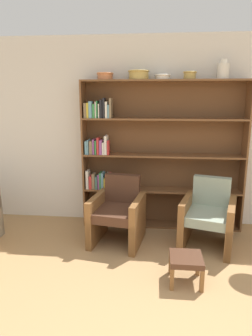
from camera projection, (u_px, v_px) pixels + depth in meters
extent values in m
cube|color=silver|center=(174.00, 133.00, 4.41)|extent=(12.00, 0.06, 2.75)
cube|color=brown|center=(85.00, 155.00, 4.43)|extent=(0.02, 0.30, 2.13)
cube|color=brown|center=(244.00, 158.00, 4.20)|extent=(0.02, 0.30, 2.13)
cube|color=brown|center=(165.00, 81.00, 4.07)|extent=(2.26, 0.30, 0.03)
cube|color=brown|center=(160.00, 224.00, 4.56)|extent=(2.26, 0.30, 0.03)
cube|color=brown|center=(162.00, 154.00, 4.46)|extent=(2.26, 0.01, 2.13)
cube|color=#4C756B|center=(89.00, 215.00, 4.59)|extent=(0.03, 0.16, 0.22)
cube|color=gold|center=(91.00, 216.00, 4.60)|extent=(0.02, 0.19, 0.16)
cube|color=black|center=(93.00, 216.00, 4.59)|extent=(0.04, 0.17, 0.18)
cube|color=gold|center=(96.00, 214.00, 4.57)|extent=(0.04, 0.15, 0.25)
cube|color=#388C47|center=(99.00, 214.00, 4.57)|extent=(0.03, 0.16, 0.27)
cube|color=#669EB2|center=(100.00, 215.00, 4.56)|extent=(0.03, 0.14, 0.22)
cube|color=black|center=(103.00, 215.00, 4.57)|extent=(0.02, 0.16, 0.24)
cube|color=gold|center=(105.00, 215.00, 4.57)|extent=(0.04, 0.18, 0.23)
cube|color=#994C99|center=(107.00, 217.00, 4.56)|extent=(0.02, 0.15, 0.18)
cube|color=black|center=(109.00, 216.00, 4.54)|extent=(0.03, 0.13, 0.21)
cube|color=red|center=(111.00, 216.00, 4.56)|extent=(0.02, 0.17, 0.20)
cube|color=#334CB2|center=(114.00, 215.00, 4.54)|extent=(0.04, 0.13, 0.24)
cube|color=#B2A899|center=(116.00, 216.00, 4.55)|extent=(0.03, 0.16, 0.20)
cube|color=#4C756B|center=(119.00, 217.00, 4.53)|extent=(0.03, 0.13, 0.20)
cube|color=brown|center=(161.00, 190.00, 4.43)|extent=(2.26, 0.30, 0.02)
cube|color=white|center=(88.00, 179.00, 4.45)|extent=(0.04, 0.15, 0.27)
cube|color=red|center=(91.00, 182.00, 4.46)|extent=(0.04, 0.15, 0.19)
cube|color=#7F6B4C|center=(94.00, 181.00, 4.44)|extent=(0.04, 0.14, 0.23)
cube|color=#4C756B|center=(97.00, 182.00, 4.46)|extent=(0.03, 0.17, 0.19)
cube|color=#994C99|center=(99.00, 181.00, 4.43)|extent=(0.02, 0.12, 0.22)
cube|color=#388C47|center=(101.00, 180.00, 4.44)|extent=(0.02, 0.15, 0.25)
cube|color=#669EB2|center=(103.00, 180.00, 4.45)|extent=(0.04, 0.19, 0.24)
cube|color=gold|center=(105.00, 183.00, 4.46)|extent=(0.02, 0.20, 0.16)
cube|color=#4C756B|center=(107.00, 181.00, 4.44)|extent=(0.02, 0.16, 0.24)
cube|color=red|center=(109.00, 181.00, 4.42)|extent=(0.04, 0.14, 0.24)
cube|color=brown|center=(162.00, 155.00, 4.31)|extent=(2.26, 0.30, 0.02)
cube|color=#669EB2|center=(87.00, 147.00, 4.36)|extent=(0.03, 0.19, 0.19)
cube|color=#669EB2|center=(89.00, 147.00, 4.34)|extent=(0.02, 0.16, 0.21)
cube|color=#7F6B4C|center=(92.00, 147.00, 4.34)|extent=(0.04, 0.16, 0.19)
cube|color=#994C99|center=(94.00, 146.00, 4.34)|extent=(0.02, 0.18, 0.22)
cube|color=#388C47|center=(96.00, 147.00, 4.33)|extent=(0.02, 0.15, 0.20)
cube|color=red|center=(98.00, 146.00, 4.32)|extent=(0.03, 0.15, 0.24)
cube|color=#994C99|center=(101.00, 147.00, 4.31)|extent=(0.04, 0.13, 0.21)
cube|color=white|center=(104.00, 148.00, 4.33)|extent=(0.03, 0.17, 0.18)
cube|color=white|center=(106.00, 145.00, 4.32)|extent=(0.04, 0.19, 0.27)
cube|color=red|center=(108.00, 147.00, 4.30)|extent=(0.02, 0.13, 0.20)
cube|color=brown|center=(163.00, 119.00, 4.19)|extent=(2.26, 0.30, 0.02)
cube|color=#7F6B4C|center=(86.00, 110.00, 4.22)|extent=(0.04, 0.14, 0.21)
cube|color=gold|center=(88.00, 110.00, 4.21)|extent=(0.03, 0.13, 0.21)
cube|color=#669EB2|center=(91.00, 110.00, 4.20)|extent=(0.04, 0.12, 0.23)
cube|color=#388C47|center=(94.00, 111.00, 4.21)|extent=(0.03, 0.14, 0.19)
cube|color=white|center=(96.00, 110.00, 4.20)|extent=(0.02, 0.15, 0.22)
cube|color=#388C47|center=(98.00, 109.00, 4.22)|extent=(0.02, 0.19, 0.24)
cube|color=white|center=(99.00, 111.00, 4.20)|extent=(0.02, 0.14, 0.20)
cube|color=black|center=(102.00, 109.00, 4.19)|extent=(0.03, 0.15, 0.25)
cube|color=black|center=(104.00, 108.00, 4.19)|extent=(0.03, 0.15, 0.27)
cube|color=white|center=(107.00, 110.00, 4.19)|extent=(0.03, 0.15, 0.23)
cube|color=#669EB2|center=(109.00, 111.00, 4.21)|extent=(0.02, 0.18, 0.18)
cube|color=#7F6B4C|center=(111.00, 108.00, 4.20)|extent=(0.03, 0.19, 0.27)
cylinder|color=#C67547|center=(105.00, 76.00, 4.14)|extent=(0.21, 0.21, 0.09)
torus|color=#C67547|center=(105.00, 74.00, 4.13)|extent=(0.23, 0.23, 0.02)
cylinder|color=tan|center=(139.00, 75.00, 4.09)|extent=(0.27, 0.27, 0.12)
torus|color=tan|center=(139.00, 71.00, 4.08)|extent=(0.29, 0.29, 0.02)
cylinder|color=silver|center=(163.00, 77.00, 4.07)|extent=(0.20, 0.20, 0.06)
torus|color=silver|center=(163.00, 75.00, 4.06)|extent=(0.22, 0.22, 0.02)
cylinder|color=tan|center=(190.00, 76.00, 4.03)|extent=(0.16, 0.16, 0.10)
torus|color=tan|center=(190.00, 72.00, 4.02)|extent=(0.18, 0.18, 0.02)
cylinder|color=silver|center=(223.00, 71.00, 3.97)|extent=(0.16, 0.16, 0.20)
cylinder|color=silver|center=(224.00, 61.00, 3.94)|extent=(0.09, 0.09, 0.05)
cube|color=brown|center=(133.00, 241.00, 3.62)|extent=(0.08, 0.08, 0.39)
cube|color=brown|center=(89.00, 236.00, 3.76)|extent=(0.08, 0.08, 0.39)
cube|color=brown|center=(143.00, 222.00, 4.19)|extent=(0.08, 0.08, 0.39)
cube|color=brown|center=(104.00, 217.00, 4.33)|extent=(0.08, 0.08, 0.39)
cube|color=#4C2D1E|center=(117.00, 212.00, 3.92)|extent=(0.57, 0.71, 0.12)
cube|color=#4C2D1E|center=(123.00, 189.00, 4.13)|extent=(0.49, 0.19, 0.41)
cube|color=brown|center=(138.00, 222.00, 3.88)|extent=(0.19, 0.68, 0.63)
cube|color=brown|center=(97.00, 218.00, 4.02)|extent=(0.19, 0.68, 0.63)
cube|color=brown|center=(228.00, 247.00, 3.48)|extent=(0.09, 0.09, 0.39)
cube|color=brown|center=(180.00, 238.00, 3.69)|extent=(0.09, 0.09, 0.39)
cube|color=brown|center=(231.00, 226.00, 4.03)|extent=(0.09, 0.09, 0.39)
cube|color=brown|center=(189.00, 220.00, 4.24)|extent=(0.09, 0.09, 0.39)
cube|color=gray|center=(208.00, 216.00, 3.81)|extent=(0.64, 0.75, 0.12)
cube|color=gray|center=(212.00, 192.00, 4.01)|extent=(0.49, 0.25, 0.41)
cube|color=brown|center=(230.00, 227.00, 3.73)|extent=(0.27, 0.68, 0.63)
cube|color=brown|center=(186.00, 220.00, 3.94)|extent=(0.27, 0.68, 0.63)
cube|color=brown|center=(171.00, 263.00, 3.28)|extent=(0.04, 0.04, 0.24)
cube|color=brown|center=(198.00, 265.00, 3.25)|extent=(0.04, 0.04, 0.24)
cube|color=brown|center=(172.00, 279.00, 3.00)|extent=(0.04, 0.04, 0.24)
cube|color=brown|center=(202.00, 281.00, 2.97)|extent=(0.04, 0.04, 0.24)
cube|color=#4C2D1E|center=(186.00, 259.00, 3.09)|extent=(0.33, 0.33, 0.06)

